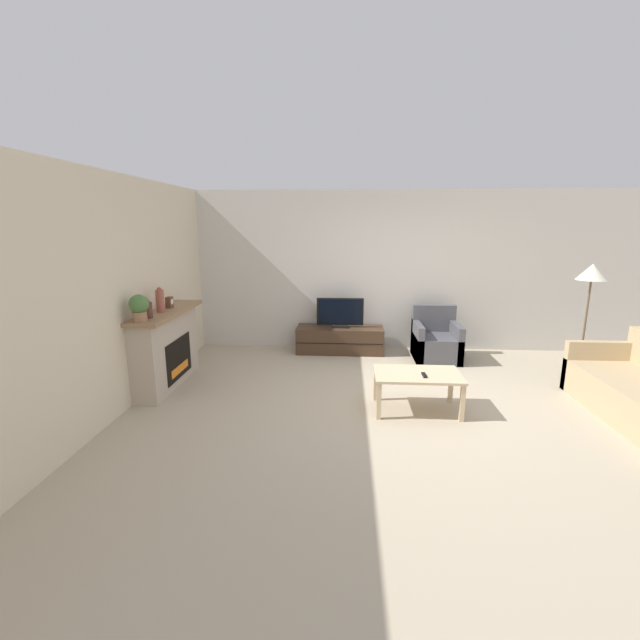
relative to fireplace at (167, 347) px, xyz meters
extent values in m
plane|color=tan|center=(3.16, -0.43, -0.53)|extent=(24.00, 24.00, 0.00)
cube|color=beige|center=(3.16, 1.99, 0.82)|extent=(12.00, 0.06, 2.70)
cube|color=beige|center=(-0.19, -0.43, 0.82)|extent=(0.06, 12.00, 2.70)
cube|color=#B7A893|center=(0.00, 0.00, -0.04)|extent=(0.32, 1.48, 0.98)
cube|color=black|center=(0.16, 0.00, -0.15)|extent=(0.01, 0.81, 0.54)
cube|color=orange|center=(0.16, 0.00, -0.30)|extent=(0.01, 0.57, 0.11)
cube|color=#93704C|center=(0.03, 0.00, 0.48)|extent=(0.44, 1.60, 0.05)
cylinder|color=#512D23|center=(0.02, -0.48, 0.60)|extent=(0.11, 0.11, 0.19)
sphere|color=#512D23|center=(0.02, -0.48, 0.71)|extent=(0.06, 0.06, 0.06)
cylinder|color=#994C3D|center=(0.02, -0.12, 0.65)|extent=(0.10, 0.10, 0.29)
sphere|color=#994C3D|center=(0.02, -0.12, 0.80)|extent=(0.06, 0.06, 0.06)
cube|color=brown|center=(0.02, 0.16, 0.58)|extent=(0.07, 0.11, 0.15)
cylinder|color=white|center=(0.05, 0.16, 0.59)|extent=(0.00, 0.08, 0.08)
cylinder|color=#936B4C|center=(0.02, -0.68, 0.56)|extent=(0.16, 0.16, 0.12)
sphere|color=#477038|center=(0.02, -0.68, 0.71)|extent=(0.22, 0.22, 0.22)
cube|color=#422D1E|center=(2.30, 1.66, -0.31)|extent=(1.46, 0.52, 0.43)
cube|color=black|center=(2.30, 1.40, -0.31)|extent=(1.43, 0.01, 0.01)
cube|color=black|center=(2.30, 1.66, -0.07)|extent=(0.27, 0.18, 0.04)
cube|color=black|center=(2.30, 1.66, 0.18)|extent=(0.79, 0.03, 0.46)
cube|color=black|center=(2.30, 1.64, 0.18)|extent=(0.72, 0.01, 0.41)
cube|color=#4C4C51|center=(3.85, 1.34, -0.33)|extent=(0.70, 0.76, 0.40)
cube|color=#4C4C51|center=(3.85, 1.65, 0.09)|extent=(0.70, 0.14, 0.44)
cube|color=#4C4C51|center=(3.55, 1.34, -0.23)|extent=(0.10, 0.76, 0.60)
cube|color=#4C4C51|center=(4.15, 1.34, -0.23)|extent=(0.10, 0.76, 0.60)
cube|color=#CCB289|center=(3.24, -0.64, -0.08)|extent=(0.99, 0.61, 0.03)
cube|color=#CCB289|center=(2.78, -0.90, -0.31)|extent=(0.05, 0.05, 0.43)
cube|color=#CCB289|center=(3.69, -0.90, -0.31)|extent=(0.05, 0.05, 0.43)
cube|color=#CCB289|center=(2.78, -0.37, -0.31)|extent=(0.05, 0.05, 0.43)
cube|color=#CCB289|center=(3.69, -0.37, -0.31)|extent=(0.05, 0.05, 0.43)
cube|color=black|center=(3.29, -0.73, -0.06)|extent=(0.04, 0.15, 0.02)
cube|color=tan|center=(5.73, 0.15, -0.19)|extent=(0.93, 0.11, 0.66)
cylinder|color=black|center=(5.72, 0.62, -0.52)|extent=(0.30, 0.30, 0.01)
cylinder|color=brown|center=(5.72, 0.62, 0.18)|extent=(0.03, 0.03, 1.38)
cone|color=beige|center=(5.72, 0.62, 0.98)|extent=(0.39, 0.39, 0.22)
camera|label=1|loc=(2.40, -5.37, 1.61)|focal=24.00mm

